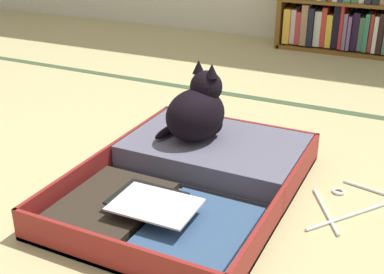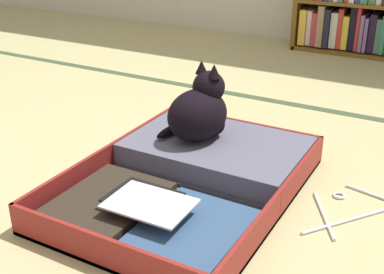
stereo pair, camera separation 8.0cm
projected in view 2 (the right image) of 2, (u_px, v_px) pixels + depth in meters
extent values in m
plane|color=tan|center=(113.00, 213.00, 1.52)|extent=(10.00, 10.00, 0.00)
cube|color=#394C31|center=(259.00, 98.00, 2.44)|extent=(4.80, 0.05, 0.00)
cube|color=gold|center=(307.00, 25.00, 3.30)|extent=(0.04, 0.22, 0.22)
cube|color=silver|center=(313.00, 25.00, 3.30)|extent=(0.03, 0.22, 0.22)
cube|color=#B13539|center=(318.00, 27.00, 3.27)|extent=(0.03, 0.22, 0.21)
cube|color=#9F7C59|center=(324.00, 24.00, 3.24)|extent=(0.04, 0.22, 0.25)
cube|color=#1B1F2F|center=(331.00, 26.00, 3.23)|extent=(0.03, 0.22, 0.24)
cube|color=silver|center=(338.00, 28.00, 3.22)|extent=(0.04, 0.22, 0.22)
cube|color=red|center=(344.00, 26.00, 3.20)|extent=(0.03, 0.22, 0.24)
cube|color=gold|center=(349.00, 30.00, 3.19)|extent=(0.04, 0.22, 0.20)
cube|color=black|center=(356.00, 26.00, 3.17)|extent=(0.04, 0.22, 0.26)
cube|color=red|center=(361.00, 27.00, 3.15)|extent=(0.02, 0.22, 0.26)
cube|color=slate|center=(365.00, 31.00, 3.14)|extent=(0.02, 0.22, 0.22)
cube|color=slate|center=(369.00, 33.00, 3.13)|extent=(0.02, 0.22, 0.21)
cube|color=#23162F|center=(375.00, 31.00, 3.12)|extent=(0.04, 0.22, 0.23)
cube|color=#427357|center=(381.00, 33.00, 3.11)|extent=(0.03, 0.22, 0.20)
cube|color=maroon|center=(149.00, 225.00, 1.45)|extent=(0.63, 0.43, 0.01)
cube|color=maroon|center=(102.00, 253.00, 1.27)|extent=(0.63, 0.01, 0.10)
cube|color=maroon|center=(66.00, 186.00, 1.57)|extent=(0.01, 0.43, 0.10)
cube|color=maroon|center=(249.00, 244.00, 1.30)|extent=(0.01, 0.43, 0.10)
cube|color=#4F525B|center=(149.00, 222.00, 1.45)|extent=(0.61, 0.41, 0.01)
cube|color=maroon|center=(217.00, 165.00, 1.80)|extent=(0.63, 0.43, 0.01)
cube|color=maroon|center=(241.00, 133.00, 1.95)|extent=(0.63, 0.01, 0.10)
cube|color=maroon|center=(144.00, 136.00, 1.92)|extent=(0.01, 0.43, 0.10)
cube|color=maroon|center=(302.00, 174.00, 1.64)|extent=(0.01, 0.43, 0.10)
cube|color=#4F525B|center=(217.00, 162.00, 1.79)|extent=(0.61, 0.41, 0.01)
cylinder|color=black|center=(187.00, 189.00, 1.62)|extent=(0.61, 0.02, 0.02)
cube|color=#222134|center=(107.00, 205.00, 1.51)|extent=(0.28, 0.33, 0.01)
cube|color=#2D251C|center=(109.00, 200.00, 1.50)|extent=(0.27, 0.34, 0.02)
cube|color=slate|center=(197.00, 233.00, 1.38)|extent=(0.28, 0.32, 0.01)
cube|color=#304C71|center=(190.00, 230.00, 1.37)|extent=(0.27, 0.36, 0.01)
cube|color=white|center=(150.00, 204.00, 1.40)|extent=(0.24, 0.17, 0.01)
cube|color=black|center=(143.00, 197.00, 1.45)|extent=(0.20, 0.16, 0.01)
cube|color=#58576B|center=(217.00, 152.00, 1.78)|extent=(0.60, 0.40, 0.09)
torus|color=white|center=(240.00, 144.00, 1.74)|extent=(0.12, 0.12, 0.01)
cylinder|color=black|center=(200.00, 125.00, 2.01)|extent=(0.02, 0.02, 0.09)
cylinder|color=black|center=(283.00, 143.00, 1.86)|extent=(0.02, 0.02, 0.09)
cube|color=yellow|center=(56.00, 229.00, 1.34)|extent=(0.04, 0.00, 0.02)
cube|color=yellow|center=(124.00, 254.00, 1.24)|extent=(0.04, 0.00, 0.02)
cube|color=yellow|center=(130.00, 262.00, 1.24)|extent=(0.03, 0.00, 0.02)
cube|color=red|center=(76.00, 231.00, 1.30)|extent=(0.03, 0.00, 0.02)
ellipsoid|color=black|center=(197.00, 115.00, 1.74)|extent=(0.24, 0.27, 0.18)
ellipsoid|color=black|center=(211.00, 121.00, 1.79)|extent=(0.14, 0.12, 0.10)
sphere|color=black|center=(209.00, 87.00, 1.73)|extent=(0.11, 0.11, 0.11)
cone|color=black|center=(214.00, 71.00, 1.68)|extent=(0.04, 0.04, 0.05)
cone|color=black|center=(202.00, 67.00, 1.72)|extent=(0.04, 0.04, 0.05)
sphere|color=#DDCD4C|center=(223.00, 84.00, 1.74)|extent=(0.02, 0.02, 0.02)
sphere|color=#DDCD4C|center=(214.00, 81.00, 1.77)|extent=(0.02, 0.02, 0.02)
ellipsoid|color=black|center=(172.00, 129.00, 1.80)|extent=(0.05, 0.17, 0.03)
cylinder|color=silver|center=(366.00, 215.00, 1.50)|extent=(0.29, 0.37, 0.01)
cylinder|color=silver|center=(324.00, 215.00, 1.50)|extent=(0.13, 0.23, 0.01)
cylinder|color=silver|center=(383.00, 199.00, 1.59)|extent=(0.25, 0.07, 0.01)
torus|color=silver|center=(339.00, 195.00, 1.61)|extent=(0.06, 0.06, 0.01)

